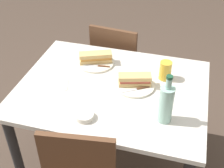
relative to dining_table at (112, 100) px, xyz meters
name	(u,v)px	position (x,y,z in m)	size (l,w,h in m)	color
ground_plane	(112,163)	(0.00, 0.00, -0.63)	(8.00, 8.00, 0.00)	#47382D
dining_table	(112,100)	(0.00, 0.00, 0.00)	(1.15, 0.89, 0.74)	beige
chair_near	(117,63)	(0.13, -0.64, -0.15)	(0.44, 0.44, 0.85)	brown
plate_near	(96,62)	(0.18, -0.22, 0.11)	(0.25, 0.25, 0.01)	silver
baguette_sandwich_near	(96,57)	(0.18, -0.22, 0.16)	(0.23, 0.15, 0.07)	tan
knife_near	(98,66)	(0.14, -0.17, 0.13)	(0.18, 0.03, 0.01)	silver
plate_far	(134,85)	(-0.13, -0.04, 0.11)	(0.25, 0.25, 0.01)	silver
baguette_sandwich_far	(135,80)	(-0.13, -0.04, 0.16)	(0.21, 0.12, 0.07)	tan
knife_far	(137,89)	(-0.16, 0.01, 0.13)	(0.16, 0.11, 0.01)	silver
water_bottle	(166,103)	(-0.35, 0.21, 0.22)	(0.08, 0.08, 0.29)	#99C6B7
beer_glass	(165,70)	(-0.30, -0.17, 0.17)	(0.08, 0.08, 0.12)	gold
olive_bowl	(85,116)	(0.07, 0.31, 0.12)	(0.10, 0.10, 0.03)	silver
paper_napkin	(57,84)	(0.34, 0.07, 0.11)	(0.14, 0.14, 0.00)	white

